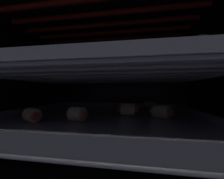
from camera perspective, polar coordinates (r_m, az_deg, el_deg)
The scene contains 23 objects.
ground_plane at distance 41.87cm, azimuth -2.93°, elevation -25.12°, with size 61.58×51.45×1.20cm, color black.
oven_wall_back at distance 62.86cm, azimuth 2.06°, elevation 1.20°, with size 61.58×1.20×37.41cm, color black.
oven_wall_left at distance 53.51cm, azimuth -36.35°, elevation 1.59°, with size 1.20×49.05×37.41cm, color black.
oven_ceiling at distance 43.55cm, azimuth -2.91°, elevation 28.57°, with size 61.58×51.45×1.20cm, color black.
heating_element at distance 42.17cm, azimuth -2.91°, elevation 25.00°, with size 47.34×22.84×1.25cm.
oven_rack_lower at distance 38.96cm, azimuth -2.92°, elevation -12.82°, with size 56.35×48.07×0.68cm.
baking_tray_lower at distance 38.75cm, azimuth -2.92°, elevation -11.30°, with size 49.16×43.98×2.85cm.
pig_in_blanket_lower_1 at distance 56.28cm, azimuth 15.53°, elevation -5.96°, with size 5.98×4.02×2.85cm.
pig_in_blanket_lower_2 at distance 37.08cm, azimuth 19.53°, elevation -8.49°, with size 5.75×4.85×3.25cm.
pig_in_blanket_lower_3 at distance 32.46cm, azimuth -14.03°, elevation -9.73°, with size 5.16×3.76×3.17cm.
pig_in_blanket_lower_4 at distance 38.91cm, azimuth 6.51°, elevation -8.06°, with size 5.67×3.38×3.35cm.
pig_in_blanket_lower_5 at distance 35.40cm, azimuth -29.87°, elevation -9.07°, with size 5.62×4.19×2.96cm.
oven_rack_upper at distance 38.22cm, azimuth -2.92°, elevation 4.73°, with size 56.30×48.07×0.62cm.
baking_tray_upper at distance 38.30cm, azimuth -2.92°, elevation 5.81°, with size 49.16×43.98×1.72cm.
pig_in_blanket_upper_0 at distance 26.17cm, azimuth -13.60°, elevation 12.75°, with size 5.15×5.64×3.07cm.
pig_in_blanket_upper_1 at distance 23.41cm, azimuth 35.31°, elevation 14.07°, with size 5.76×4.02×2.80cm.
pig_in_blanket_upper_2 at distance 44.86cm, azimuth -28.68°, elevation 7.15°, with size 3.17×4.27×2.93cm.
pig_in_blanket_upper_3 at distance 35.38cm, azimuth -26.47°, elevation 9.03°, with size 4.50×5.97×2.73cm.
pig_in_blanket_upper_4 at distance 29.75cm, azimuth 29.81°, elevation 11.51°, with size 4.93×5.47×3.40cm.
pig_in_blanket_upper_5 at distance 29.42cm, azimuth -31.28°, elevation 11.09°, with size 5.99×4.06×2.84cm.
pig_in_blanket_upper_6 at distance 48.86cm, azimuth -28.23°, elevation 6.60°, with size 5.06×3.60×3.07cm.
pig_in_blanket_upper_7 at distance 32.23cm, azimuth 18.14°, elevation 9.72°, with size 4.35×4.78×2.49cm.
pig_in_blanket_upper_8 at distance 45.44cm, azimuth -22.40°, elevation 6.75°, with size 3.92×4.43×2.50cm.
Camera 1 is at (8.27, -37.16, 16.85)cm, focal length 22.36 mm.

